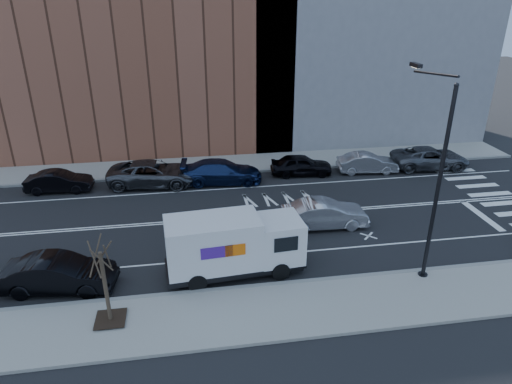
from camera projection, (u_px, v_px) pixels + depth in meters
name	position (u px, v px, depth m)	size (l,w,h in m)	color
ground	(251.00, 217.00, 27.03)	(120.00, 120.00, 0.00)	black
sidewalk_near	(283.00, 310.00, 19.07)	(44.00, 3.60, 0.15)	gray
sidewalk_far	(234.00, 164.00, 34.92)	(44.00, 3.60, 0.15)	gray
curb_near	(274.00, 285.00, 20.69)	(44.00, 0.25, 0.17)	gray
curb_far	(237.00, 172.00, 33.29)	(44.00, 0.25, 0.17)	gray
crosswalk	(497.00, 198.00, 29.33)	(3.00, 14.00, 0.01)	white
road_markings	(251.00, 217.00, 27.02)	(40.00, 8.60, 0.01)	white
bldg_brick	(119.00, 7.00, 35.40)	(26.00, 10.00, 22.00)	brown
streetlight	(434.00, 173.00, 19.73)	(0.44, 4.02, 9.34)	black
street_tree	(107.00, 294.00, 17.86)	(1.20, 1.20, 3.75)	black
fedex_van	(233.00, 244.00, 21.11)	(6.59, 2.69, 2.94)	black
far_parked_b	(59.00, 181.00, 30.13)	(1.48, 4.23, 1.39)	black
far_parked_c	(153.00, 173.00, 31.05)	(2.78, 6.02, 1.67)	#424449
far_parked_d	(222.00, 172.00, 31.45)	(2.25, 5.52, 1.60)	#16244D
far_parked_e	(301.00, 165.00, 32.80)	(1.76, 4.38, 1.49)	black
far_parked_f	(367.00, 163.00, 33.24)	(1.51, 4.33, 1.43)	#9B9BA0
far_parked_g	(430.00, 158.00, 34.03)	(2.61, 5.65, 1.57)	#4B4D53
driving_sedan	(325.00, 214.00, 25.60)	(1.67, 4.80, 1.58)	#B1B1B6
near_parked_rear_a	(59.00, 274.00, 20.22)	(1.71, 4.90, 1.61)	black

